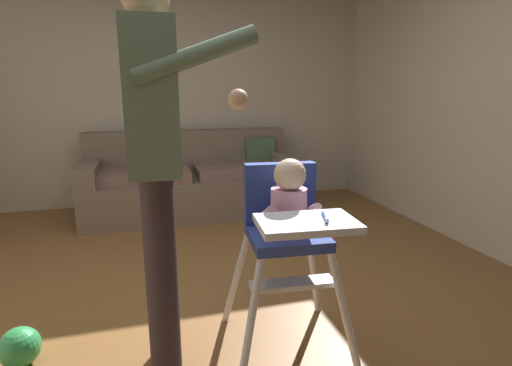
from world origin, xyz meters
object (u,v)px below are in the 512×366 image
at_px(adult_standing, 157,162).
at_px(toy_ball, 20,347).
at_px(couch, 193,182).
at_px(wall_clock, 137,29).
at_px(high_chair, 287,220).

xyz_separation_m(adult_standing, toy_ball, (-0.67, 0.17, -0.89)).
bearing_deg(toy_ball, couch, 64.60).
bearing_deg(toy_ball, wall_clock, 77.52).
distance_m(high_chair, wall_clock, 3.27).
relative_size(couch, high_chair, 2.25).
relative_size(high_chair, toy_ball, 5.20).
bearing_deg(wall_clock, couch, -45.19).
xyz_separation_m(couch, high_chair, (0.18, -2.48, 0.35)).
height_order(high_chair, adult_standing, adult_standing).
distance_m(adult_standing, toy_ball, 1.13).
height_order(adult_standing, wall_clock, wall_clock).
relative_size(adult_standing, toy_ball, 9.16).
bearing_deg(adult_standing, toy_ball, 166.80).
bearing_deg(couch, high_chair, 4.20).
bearing_deg(high_chair, adult_standing, -87.24).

